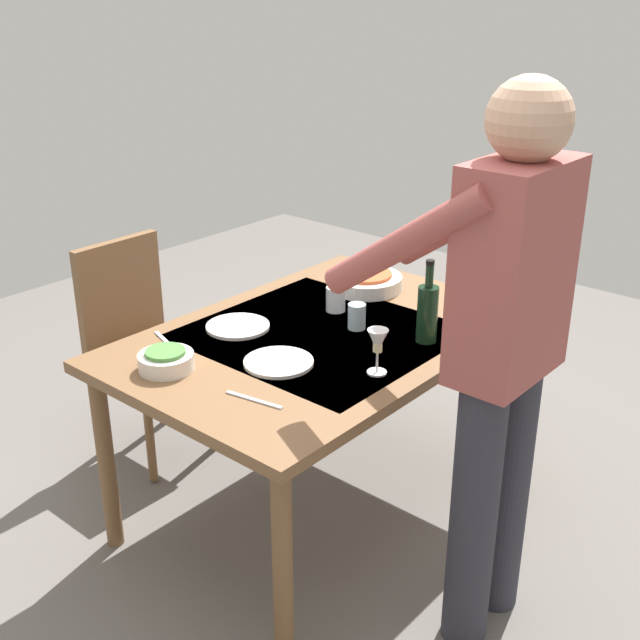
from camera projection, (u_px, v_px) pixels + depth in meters
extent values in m
plane|color=#66605B|center=(320.00, 505.00, 3.12)|extent=(6.00, 6.00, 0.00)
cube|color=brown|center=(320.00, 338.00, 2.84)|extent=(1.45, 0.98, 0.04)
cube|color=#C6AD89|center=(320.00, 333.00, 2.83)|extent=(0.80, 0.84, 0.00)
cylinder|color=brown|center=(343.00, 342.00, 3.69)|extent=(0.06, 0.06, 0.70)
cylinder|color=brown|center=(106.00, 461.00, 2.78)|extent=(0.06, 0.06, 0.70)
cylinder|color=brown|center=(506.00, 399.00, 3.19)|extent=(0.06, 0.06, 0.70)
cylinder|color=brown|center=(283.00, 568.00, 2.27)|extent=(0.06, 0.06, 0.70)
cube|color=#523019|center=(152.00, 357.00, 3.31)|extent=(0.40, 0.40, 0.04)
cube|color=brown|center=(120.00, 292.00, 3.32)|extent=(0.40, 0.04, 0.45)
cylinder|color=brown|center=(162.00, 379.00, 3.62)|extent=(0.04, 0.04, 0.43)
cylinder|color=brown|center=(99.00, 407.00, 3.38)|extent=(0.04, 0.04, 0.43)
cylinder|color=brown|center=(213.00, 403.00, 3.42)|extent=(0.04, 0.04, 0.43)
cylinder|color=brown|center=(150.00, 434.00, 3.18)|extent=(0.04, 0.04, 0.43)
cylinder|color=#2D2D38|center=(473.00, 518.00, 2.34)|extent=(0.14, 0.14, 0.88)
cylinder|color=#2D2D38|center=(506.00, 487.00, 2.48)|extent=(0.14, 0.14, 0.88)
cube|color=#9E4C47|center=(514.00, 272.00, 2.12)|extent=(0.36, 0.20, 0.60)
sphere|color=tan|center=(529.00, 119.00, 1.96)|extent=(0.22, 0.22, 0.22)
cylinder|color=#9E4C47|center=(405.00, 243.00, 2.11)|extent=(0.08, 0.52, 0.40)
cylinder|color=#9E4C47|center=(471.00, 216.00, 2.35)|extent=(0.08, 0.52, 0.40)
cylinder|color=black|center=(427.00, 314.00, 2.73)|extent=(0.07, 0.07, 0.20)
cylinder|color=black|center=(429.00, 276.00, 2.67)|extent=(0.03, 0.03, 0.08)
cylinder|color=black|center=(430.00, 262.00, 2.65)|extent=(0.03, 0.03, 0.02)
cylinder|color=white|center=(377.00, 372.00, 2.54)|extent=(0.06, 0.06, 0.01)
cylinder|color=white|center=(377.00, 362.00, 2.52)|extent=(0.01, 0.01, 0.07)
cone|color=white|center=(378.00, 341.00, 2.49)|extent=(0.07, 0.07, 0.07)
cylinder|color=beige|center=(378.00, 347.00, 2.50)|extent=(0.03, 0.03, 0.03)
cylinder|color=silver|center=(336.00, 299.00, 3.00)|extent=(0.07, 0.07, 0.09)
cylinder|color=silver|center=(357.00, 316.00, 2.85)|extent=(0.06, 0.06, 0.09)
cylinder|color=silver|center=(365.00, 282.00, 3.22)|extent=(0.30, 0.30, 0.05)
cylinder|color=#C6562D|center=(365.00, 277.00, 3.22)|extent=(0.22, 0.22, 0.03)
cylinder|color=silver|center=(166.00, 362.00, 2.55)|extent=(0.18, 0.18, 0.05)
cylinder|color=#4C843D|center=(166.00, 355.00, 2.54)|extent=(0.13, 0.13, 0.03)
cylinder|color=silver|center=(279.00, 362.00, 2.60)|extent=(0.23, 0.23, 0.01)
cylinder|color=silver|center=(238.00, 326.00, 2.87)|extent=(0.23, 0.23, 0.01)
cube|color=silver|center=(254.00, 400.00, 2.37)|extent=(0.05, 0.20, 0.00)
cube|color=silver|center=(165.00, 341.00, 2.76)|extent=(0.07, 0.18, 0.00)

